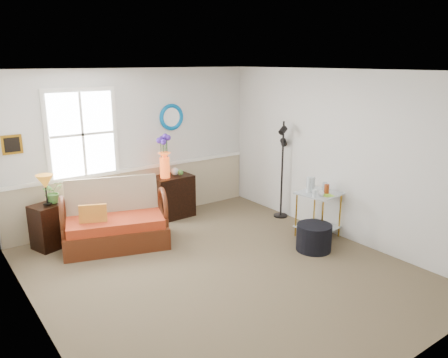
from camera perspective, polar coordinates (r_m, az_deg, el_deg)
floor at (r=5.95m, az=-0.35°, el=-11.93°), size 4.50×5.00×0.01m
ceiling at (r=5.30m, az=-0.39°, el=13.96°), size 4.50×5.00×0.01m
walls at (r=5.48m, az=-0.37°, el=0.24°), size 4.51×5.01×2.60m
wainscot at (r=7.79m, az=-11.09°, el=-1.98°), size 4.46×0.02×0.90m
chair_rail at (r=7.66m, az=-11.23°, el=1.36°), size 4.46×0.04×0.06m
window at (r=7.20m, az=-18.02°, el=5.57°), size 1.14×0.06×1.44m
picture at (r=6.98m, az=-25.97°, el=4.06°), size 0.28×0.03×0.28m
mirror at (r=7.83m, az=-6.90°, el=8.03°), size 0.47×0.07×0.47m
loveseat at (r=6.73m, az=-14.08°, el=-4.56°), size 1.70×1.28×0.98m
throw_pillow at (r=6.61m, az=-16.70°, el=-4.89°), size 0.40×0.24×0.39m
lamp_stand at (r=7.01m, az=-22.11°, el=-5.82°), size 0.48×0.48×0.67m
table_lamp at (r=6.83m, az=-22.23°, el=-1.36°), size 0.27×0.27×0.46m
potted_plant at (r=6.94m, az=-21.48°, el=-1.89°), size 0.40×0.42×0.26m
cabinet at (r=7.83m, az=-6.75°, el=-2.27°), size 0.71×0.47×0.75m
flower_vase at (r=7.55m, az=-7.79°, el=2.90°), size 0.23×0.23×0.74m
side_table at (r=7.06m, az=12.18°, el=-4.58°), size 0.64×0.64×0.73m
tabletop_items at (r=6.88m, az=12.34°, el=-0.86°), size 0.49×0.49×0.25m
floor_lamp at (r=7.71m, az=7.60°, el=1.16°), size 0.29×0.29×1.72m
ottoman at (r=6.62m, az=11.67°, el=-7.48°), size 0.53×0.53×0.40m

